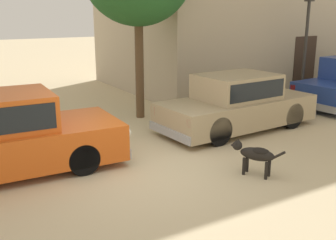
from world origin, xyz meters
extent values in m
plane|color=#CCB78E|center=(0.00, 0.00, 0.00)|extent=(80.00, 80.00, 0.00)
cube|color=#D15619|center=(-2.31, 1.34, 0.51)|extent=(4.59, 1.98, 0.71)
cube|color=#999BA0|center=(-0.07, 1.26, 0.26)|extent=(0.19, 1.78, 0.20)
sphere|color=silver|center=(-0.01, 1.98, 0.67)|extent=(0.20, 0.20, 0.20)
sphere|color=silver|center=(-0.07, 0.53, 0.67)|extent=(0.20, 0.20, 0.20)
cylinder|color=black|center=(-0.92, 2.10, 0.30)|extent=(0.61, 0.22, 0.61)
cylinder|color=black|center=(-0.98, 0.49, 0.30)|extent=(0.61, 0.22, 0.61)
cube|color=tan|center=(3.47, 1.37, 0.48)|extent=(4.32, 1.93, 0.66)
cube|color=tan|center=(3.43, 1.37, 1.13)|extent=(2.03, 1.56, 0.63)
cube|color=black|center=(3.43, 1.37, 1.14)|extent=(1.87, 1.58, 0.44)
cube|color=#999BA0|center=(5.56, 1.49, 0.26)|extent=(0.21, 1.66, 0.20)
cube|color=#999BA0|center=(1.38, 1.25, 0.26)|extent=(0.21, 1.66, 0.20)
sphere|color=silver|center=(5.55, 2.16, 0.63)|extent=(0.20, 0.20, 0.20)
sphere|color=silver|center=(5.63, 0.83, 0.63)|extent=(0.20, 0.20, 0.20)
cube|color=red|center=(1.34, 1.98, 0.65)|extent=(0.05, 0.18, 0.18)
cube|color=red|center=(1.42, 0.53, 0.65)|extent=(0.05, 0.18, 0.18)
cylinder|color=black|center=(4.69, 2.19, 0.34)|extent=(0.69, 0.24, 0.68)
cylinder|color=black|center=(4.78, 0.70, 0.34)|extent=(0.69, 0.24, 0.68)
cylinder|color=black|center=(2.16, 2.04, 0.34)|extent=(0.69, 0.24, 0.68)
cylinder|color=black|center=(2.25, 0.56, 0.34)|extent=(0.69, 0.24, 0.68)
cube|color=#999BA0|center=(6.46, 1.41, 0.26)|extent=(0.24, 1.78, 0.20)
cube|color=red|center=(6.41, 2.20, 0.69)|extent=(0.05, 0.18, 0.18)
cylinder|color=black|center=(7.31, 2.28, 0.33)|extent=(0.68, 0.24, 0.67)
cube|color=#38281E|center=(8.65, 3.77, 1.05)|extent=(1.10, 0.02, 2.10)
cylinder|color=black|center=(1.60, -1.07, 0.17)|extent=(0.06, 0.06, 0.33)
cylinder|color=black|center=(1.76, -0.98, 0.17)|extent=(0.06, 0.06, 0.33)
cylinder|color=black|center=(1.80, -1.45, 0.17)|extent=(0.06, 0.06, 0.33)
cylinder|color=black|center=(1.96, -1.36, 0.17)|extent=(0.06, 0.06, 0.33)
ellipsoid|color=black|center=(1.78, -1.22, 0.42)|extent=(0.52, 0.69, 0.24)
ellipsoid|color=black|center=(1.80, -1.26, 0.49)|extent=(0.37, 0.43, 0.13)
sphere|color=black|center=(1.59, -0.87, 0.52)|extent=(0.19, 0.19, 0.19)
cone|color=black|center=(1.55, -0.78, 0.51)|extent=(0.14, 0.14, 0.10)
cone|color=black|center=(1.54, -0.89, 0.61)|extent=(0.09, 0.09, 0.08)
cone|color=black|center=(1.64, -0.84, 0.61)|extent=(0.09, 0.09, 0.08)
cylinder|color=black|center=(1.97, -1.58, 0.48)|extent=(0.14, 0.21, 0.18)
cylinder|color=#2D2B28|center=(7.27, 2.60, 1.64)|extent=(0.10, 0.10, 3.27)
cylinder|color=brown|center=(1.87, 3.75, 1.44)|extent=(0.24, 0.24, 2.88)
camera|label=1|loc=(-3.27, -6.46, 3.00)|focal=43.34mm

